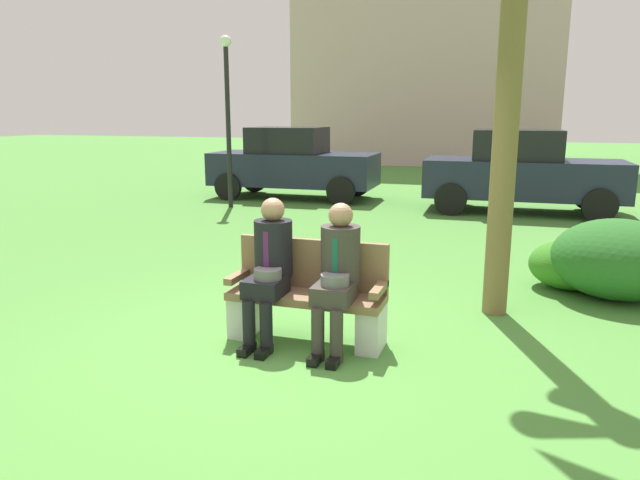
{
  "coord_description": "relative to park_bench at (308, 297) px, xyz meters",
  "views": [
    {
      "loc": [
        1.9,
        -4.45,
        2.02
      ],
      "look_at": [
        0.24,
        0.66,
        0.85
      ],
      "focal_mm": 33.02,
      "sensor_mm": 36.0,
      "label": 1
    }
  ],
  "objects": [
    {
      "name": "park_bench",
      "position": [
        0.0,
        0.0,
        0.0
      ],
      "size": [
        1.4,
        0.44,
        0.9
      ],
      "color": "brown",
      "rests_on": "ground"
    },
    {
      "name": "seated_man_right",
      "position": [
        0.31,
        -0.13,
        0.31
      ],
      "size": [
        0.34,
        0.72,
        1.27
      ],
      "color": "#38332D",
      "rests_on": "ground"
    },
    {
      "name": "parked_car_far",
      "position": [
        1.86,
        7.92,
        0.44
      ],
      "size": [
        3.93,
        1.77,
        1.68
      ],
      "color": "#1E2338",
      "rests_on": "ground"
    },
    {
      "name": "building_backdrop",
      "position": [
        -1.85,
        21.62,
        5.18
      ],
      "size": [
        10.64,
        8.04,
        11.1
      ],
      "color": "#CAA2A7",
      "rests_on": "ground"
    },
    {
      "name": "shrub_mid_lawn",
      "position": [
        2.37,
        2.43,
        -0.11
      ],
      "size": [
        0.91,
        0.83,
        0.57
      ],
      "primitive_type": "ellipsoid",
      "color": "#347920",
      "rests_on": "ground"
    },
    {
      "name": "street_lamp",
      "position": [
        -4.11,
        6.69,
        1.79
      ],
      "size": [
        0.24,
        0.24,
        3.57
      ],
      "color": "black",
      "rests_on": "ground"
    },
    {
      "name": "parked_car_near",
      "position": [
        -3.31,
        8.41,
        0.44
      ],
      "size": [
        3.93,
        1.77,
        1.68
      ],
      "color": "#1E2338",
      "rests_on": "ground"
    },
    {
      "name": "ground_plane",
      "position": [
        -0.24,
        -0.31,
        -0.4
      ],
      "size": [
        80.0,
        80.0,
        0.0
      ],
      "primitive_type": "plane",
      "color": "#498537"
    },
    {
      "name": "seated_man_left",
      "position": [
        -0.31,
        -0.13,
        0.32
      ],
      "size": [
        0.34,
        0.72,
        1.29
      ],
      "color": "black",
      "rests_on": "ground"
    },
    {
      "name": "shrub_near_bench",
      "position": [
        2.84,
        2.22,
        0.04
      ],
      "size": [
        1.41,
        1.29,
        0.88
      ],
      "primitive_type": "ellipsoid",
      "color": "#266223",
      "rests_on": "ground"
    }
  ]
}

